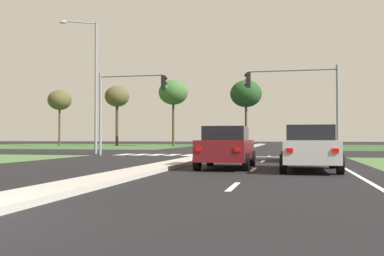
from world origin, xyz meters
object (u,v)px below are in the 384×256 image
at_px(traffic_signal_near_right, 302,93).
at_px(pedestrian_at_median, 241,137).
at_px(car_grey_second, 231,141).
at_px(treeline_second, 117,97).
at_px(traffic_signal_near_left, 125,98).
at_px(treeline_third, 173,93).
at_px(car_navy_fourth, 304,145).
at_px(treeline_fourth, 246,94).
at_px(treeline_near, 60,100).
at_px(street_lamp_second, 93,80).
at_px(car_silver_third, 309,148).
at_px(car_maroon_near, 226,147).

bearing_deg(traffic_signal_near_right, pedestrian_at_median, 107.97).
bearing_deg(pedestrian_at_median, traffic_signal_near_right, -139.37).
bearing_deg(car_grey_second, treeline_second, -20.74).
xyz_separation_m(traffic_signal_near_left, treeline_third, (-4.92, 31.61, 3.50)).
bearing_deg(car_navy_fourth, treeline_third, 114.02).
bearing_deg(treeline_second, car_grey_second, -20.74).
distance_m(traffic_signal_near_right, treeline_fourth, 31.51).
height_order(car_navy_fourth, traffic_signal_near_right, traffic_signal_near_right).
distance_m(traffic_signal_near_left, pedestrian_at_median, 18.12).
height_order(traffic_signal_near_right, pedestrian_at_median, traffic_signal_near_right).
distance_m(car_grey_second, car_navy_fourth, 33.99).
xyz_separation_m(traffic_signal_near_left, treeline_near, (-21.86, 31.61, 2.73)).
height_order(car_navy_fourth, treeline_fourth, treeline_fourth).
distance_m(car_navy_fourth, street_lamp_second, 16.85).
relative_size(car_silver_third, traffic_signal_near_left, 0.81).
bearing_deg(treeline_third, traffic_signal_near_right, -62.73).
relative_size(street_lamp_second, treeline_near, 1.19).
bearing_deg(car_grey_second, treeline_third, -22.99).
bearing_deg(treeline_third, car_maroon_near, -72.78).
distance_m(traffic_signal_near_left, treeline_near, 38.53).
bearing_deg(street_lamp_second, treeline_third, 93.29).
relative_size(car_maroon_near, treeline_near, 0.53).
bearing_deg(treeline_third, traffic_signal_near_left, -81.15).
relative_size(traffic_signal_near_left, treeline_fourth, 0.64).
distance_m(car_grey_second, car_silver_third, 40.68).
bearing_deg(car_maroon_near, street_lamp_second, 131.25).
bearing_deg(treeline_near, traffic_signal_near_right, -43.57).
distance_m(traffic_signal_near_left, treeline_second, 37.77).
xyz_separation_m(car_silver_third, traffic_signal_near_right, (0.00, 11.83, 3.07)).
bearing_deg(street_lamp_second, car_silver_third, -43.62).
height_order(car_silver_third, traffic_signal_near_left, traffic_signal_near_left).
bearing_deg(street_lamp_second, car_maroon_near, -48.75).
height_order(car_silver_third, car_navy_fourth, car_silver_third).
height_order(car_grey_second, treeline_second, treeline_second).
bearing_deg(treeline_third, treeline_second, 161.31).
bearing_deg(car_silver_third, car_maroon_near, 166.27).
relative_size(traffic_signal_near_right, treeline_near, 0.71).
xyz_separation_m(car_maroon_near, car_grey_second, (-4.88, 39.15, -0.01)).
height_order(pedestrian_at_median, treeline_fourth, treeline_fourth).
distance_m(pedestrian_at_median, treeline_fourth, 14.92).
height_order(car_navy_fourth, pedestrian_at_median, pedestrian_at_median).
bearing_deg(treeline_near, car_silver_third, -52.59).
relative_size(car_silver_third, street_lamp_second, 0.47).
height_order(car_grey_second, car_silver_third, car_silver_third).
bearing_deg(traffic_signal_near_right, street_lamp_second, 171.90).
distance_m(car_maroon_near, treeline_fourth, 42.37).
bearing_deg(treeline_fourth, car_maroon_near, -85.55).
bearing_deg(car_maroon_near, treeline_second, 116.27).
relative_size(traffic_signal_near_left, traffic_signal_near_right, 0.97).
xyz_separation_m(traffic_signal_near_left, traffic_signal_near_right, (11.37, 0.00, 0.08)).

